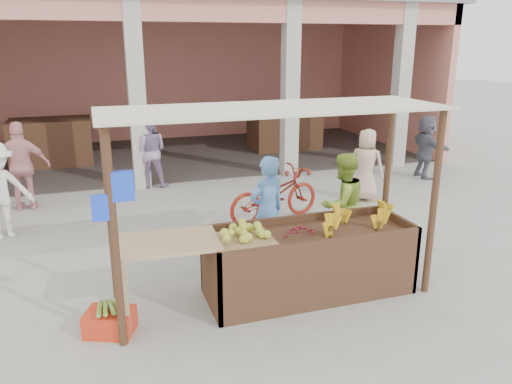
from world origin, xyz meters
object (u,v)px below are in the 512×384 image
object	(u,v)px
red_crate	(110,322)
motorcycle	(274,194)
vendor_blue	(267,208)
fruit_stall	(309,263)
vendor_green	(342,202)
side_table	(168,252)

from	to	relation	value
red_crate	motorcycle	xyz separation A→B (m)	(2.99, 2.88, 0.37)
vendor_blue	motorcycle	world-z (taller)	vendor_blue
fruit_stall	vendor_green	bearing A→B (deg)	45.66
fruit_stall	motorcycle	world-z (taller)	motorcycle
side_table	vendor_blue	bearing A→B (deg)	35.40
side_table	motorcycle	size ratio (longest dim) A/B	0.62
fruit_stall	side_table	size ratio (longest dim) A/B	2.18
fruit_stall	vendor_green	size ratio (longest dim) A/B	1.59
vendor_blue	fruit_stall	bearing A→B (deg)	83.45
fruit_stall	red_crate	size ratio (longest dim) A/B	5.07
vendor_blue	motorcycle	bearing A→B (deg)	-132.02
fruit_stall	side_table	world-z (taller)	side_table
side_table	vendor_blue	size ratio (longest dim) A/B	0.70
fruit_stall	motorcycle	bearing A→B (deg)	78.93
vendor_green	fruit_stall	bearing A→B (deg)	30.91
motorcycle	fruit_stall	bearing A→B (deg)	155.18
motorcycle	side_table	bearing A→B (deg)	125.78
vendor_blue	vendor_green	size ratio (longest dim) A/B	1.04
fruit_stall	red_crate	distance (m)	2.49
motorcycle	vendor_blue	bearing A→B (deg)	142.77
side_table	red_crate	distance (m)	0.98
fruit_stall	vendor_blue	size ratio (longest dim) A/B	1.52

